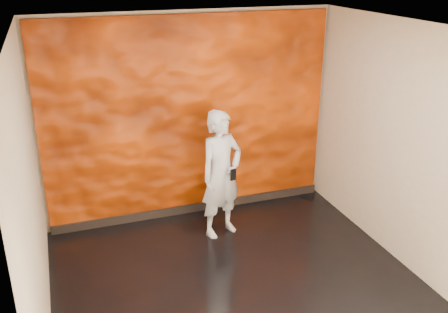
{
  "coord_description": "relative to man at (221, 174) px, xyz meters",
  "views": [
    {
      "loc": [
        -1.7,
        -4.23,
        3.41
      ],
      "look_at": [
        0.14,
        0.98,
        1.19
      ],
      "focal_mm": 40.0,
      "sensor_mm": 36.0,
      "label": 1
    }
  ],
  "objects": [
    {
      "name": "feature_wall",
      "position": [
        -0.19,
        0.71,
        0.54
      ],
      "size": [
        3.9,
        0.06,
        2.75
      ],
      "primitive_type": "cube",
      "color": "#F04D05",
      "rests_on": "ground"
    },
    {
      "name": "baseboard",
      "position": [
        -0.19,
        0.67,
        -0.78
      ],
      "size": [
        3.9,
        0.04,
        0.12
      ],
      "primitive_type": "cube",
      "color": "black",
      "rests_on": "ground"
    },
    {
      "name": "man",
      "position": [
        0.0,
        0.0,
        0.0
      ],
      "size": [
        0.71,
        0.58,
        1.68
      ],
      "primitive_type": "imported",
      "rotation": [
        0.0,
        0.0,
        0.34
      ],
      "color": "#ABAFBB",
      "rests_on": "ground"
    },
    {
      "name": "room",
      "position": [
        -0.19,
        -1.25,
        0.56
      ],
      "size": [
        4.02,
        4.02,
        2.81
      ],
      "color": "black",
      "rests_on": "ground"
    },
    {
      "name": "phone",
      "position": [
        0.07,
        -0.26,
        0.09
      ],
      "size": [
        0.08,
        0.04,
        0.15
      ],
      "primitive_type": "cube",
      "rotation": [
        0.0,
        0.0,
        0.27
      ],
      "color": "black",
      "rests_on": "man"
    }
  ]
}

